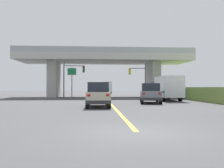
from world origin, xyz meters
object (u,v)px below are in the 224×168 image
Objects in this scene: traffic_signal_nearside at (140,76)px; highway_sign at (72,75)px; box_truck at (167,88)px; suv_lead at (98,95)px; sedan_oncoming at (97,91)px; traffic_signal_farside at (71,75)px; semi_truck_distant at (107,87)px; suv_crossing at (150,93)px.

traffic_signal_nearside reaches higher than highway_sign.
box_truck is 1.26× the size of traffic_signal_nearside.
suv_lead is 0.94× the size of sedan_oncoming.
traffic_signal_farside is (-12.35, 6.09, 1.91)m from box_truck.
semi_truck_distant is at bearing 77.25° from traffic_signal_farside.
traffic_signal_farside is (-10.25, -0.78, 0.17)m from traffic_signal_nearside.
sedan_oncoming is at bearing 125.10° from traffic_signal_nearside.
semi_truck_distant is at bearing 86.31° from suv_lead.
traffic_signal_farside is (-9.19, 10.73, 2.45)m from suv_crossing.
traffic_signal_farside is at bearing -102.75° from semi_truck_distant.
traffic_signal_nearside is (6.42, -9.14, 2.28)m from sedan_oncoming.
semi_truck_distant is (2.82, 19.45, 0.63)m from sedan_oncoming.
suv_lead is at bearing -93.69° from semi_truck_distant.
box_truck is at bearing -26.24° from traffic_signal_farside.
suv_crossing is at bearing -124.25° from box_truck.
box_truck is 18.15m from sedan_oncoming.
sedan_oncoming is at bearing 68.92° from traffic_signal_farside.
suv_crossing is at bearing 39.77° from suv_lead.
suv_lead is at bearing -76.11° from traffic_signal_farside.
traffic_signal_farside is (-3.82, -9.92, 2.45)m from sedan_oncoming.
suv_lead is at bearing -133.15° from box_truck.
box_truck is (3.16, 4.64, 0.54)m from suv_crossing.
traffic_signal_farside reaches higher than highway_sign.
highway_sign is (-3.93, -7.67, 2.46)m from sedan_oncoming.
suv_crossing is 0.91× the size of traffic_signal_farside.
semi_truck_distant is (-3.60, 28.59, -1.65)m from traffic_signal_nearside.
box_truck is at bearing -33.80° from highway_sign.
semi_truck_distant is (-5.71, 35.46, 0.09)m from box_truck.
suv_crossing is 21.34m from sedan_oncoming.
highway_sign is at bearing 146.20° from box_truck.
suv_lead is at bearing -90.13° from sedan_oncoming.
traffic_signal_nearside is at bearing 67.99° from suv_lead.
semi_truck_distant is at bearing 81.75° from sedan_oncoming.
traffic_signal_nearside is 28.86m from semi_truck_distant.
traffic_signal_farside reaches higher than box_truck.
suv_lead is 25.17m from sedan_oncoming.
suv_lead is 7.06m from suv_crossing.
traffic_signal_farside is at bearing -111.08° from sedan_oncoming.
box_truck is (8.58, 9.16, 0.55)m from suv_lead.
traffic_signal_farside is at bearing 103.89° from suv_lead.
box_truck is 7.39m from traffic_signal_nearside.
box_truck is 35.92m from semi_truck_distant.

